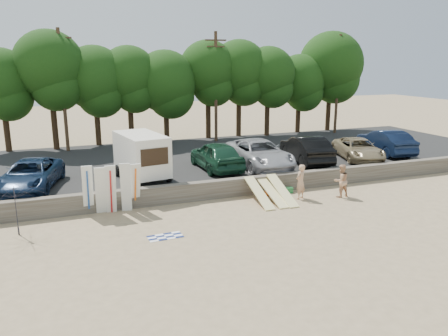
{
  "coord_description": "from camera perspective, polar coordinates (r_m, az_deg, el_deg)",
  "views": [
    {
      "loc": [
        -10.43,
        -18.73,
        7.41
      ],
      "look_at": [
        -2.2,
        3.0,
        1.66
      ],
      "focal_mm": 35.0,
      "sensor_mm": 36.0,
      "label": 1
    }
  ],
  "objects": [
    {
      "name": "beach_umbrella",
      "position": [
        20.88,
        -25.34,
        -5.02
      ],
      "size": [
        2.71,
        2.67,
        2.24
      ],
      "primitive_type": "imported",
      "rotation": [
        0.0,
        0.0,
        1.48
      ],
      "color": "black",
      "rests_on": "ground"
    },
    {
      "name": "box_trailer",
      "position": [
        25.51,
        -10.74,
        1.81
      ],
      "size": [
        2.9,
        4.41,
        2.63
      ],
      "rotation": [
        0.0,
        0.0,
        0.17
      ],
      "color": "white",
      "rests_on": "parking_lot"
    },
    {
      "name": "car_4",
      "position": [
        31.76,
        17.13,
        2.4
      ],
      "size": [
        3.75,
        5.62,
        1.43
      ],
      "primitive_type": "imported",
      "rotation": [
        0.0,
        0.0,
        -0.29
      ],
      "color": "#907E5B",
      "rests_on": "parking_lot"
    },
    {
      "name": "surfboard_low_1",
      "position": [
        23.73,
        6.31,
        -3.19
      ],
      "size": [
        0.56,
        2.89,
        0.94
      ],
      "primitive_type": "cube",
      "rotation": [
        0.3,
        0.0,
        0.0
      ],
      "color": "#F3E699",
      "rests_on": "ground"
    },
    {
      "name": "car_1",
      "position": [
        27.43,
        -1.01,
        1.67
      ],
      "size": [
        2.26,
        5.33,
        1.8
      ],
      "primitive_type": "imported",
      "rotation": [
        0.0,
        0.0,
        3.17
      ],
      "color": "#153B27",
      "rests_on": "parking_lot"
    },
    {
      "name": "surfboard_upright_0",
      "position": [
        22.22,
        -17.35,
        -2.78
      ],
      "size": [
        0.51,
        0.61,
        2.55
      ],
      "primitive_type": "cube",
      "rotation": [
        0.21,
        0.0,
        0.01
      ],
      "color": "white",
      "rests_on": "ground"
    },
    {
      "name": "surfboard_upright_4",
      "position": [
        22.42,
        -11.53,
        -2.34
      ],
      "size": [
        0.52,
        0.86,
        2.49
      ],
      "primitive_type": "cube",
      "rotation": [
        0.31,
        0.0,
        0.02
      ],
      "color": "white",
      "rests_on": "ground"
    },
    {
      "name": "car_3",
      "position": [
        29.88,
        10.66,
        2.45
      ],
      "size": [
        2.77,
        5.73,
        1.81
      ],
      "primitive_type": "imported",
      "rotation": [
        0.0,
        0.0,
        2.98
      ],
      "color": "black",
      "rests_on": "parking_lot"
    },
    {
      "name": "car_0",
      "position": [
        25.49,
        -23.96,
        -0.8
      ],
      "size": [
        3.78,
        5.96,
        1.53
      ],
      "primitive_type": "imported",
      "rotation": [
        0.0,
        0.0,
        -0.24
      ],
      "color": "#122340",
      "rests_on": "parking_lot"
    },
    {
      "name": "parking_lot",
      "position": [
        31.83,
        -1.08,
        1.08
      ],
      "size": [
        44.0,
        14.5,
        0.7
      ],
      "primitive_type": "cube",
      "color": "#282828",
      "rests_on": "ground"
    },
    {
      "name": "surfboard_low_2",
      "position": [
        23.87,
        7.59,
        -2.89
      ],
      "size": [
        0.56,
        2.83,
        1.13
      ],
      "primitive_type": "cube",
      "rotation": [
        0.36,
        0.0,
        0.0
      ],
      "color": "#F3E699",
      "rests_on": "ground"
    },
    {
      "name": "ground",
      "position": [
        22.68,
        7.94,
        -5.31
      ],
      "size": [
        120.0,
        120.0,
        0.0
      ],
      "primitive_type": "plane",
      "color": "tan",
      "rests_on": "ground"
    },
    {
      "name": "treeline",
      "position": [
        37.95,
        -3.37,
        12.34
      ],
      "size": [
        33.84,
        6.21,
        9.41
      ],
      "color": "#382616",
      "rests_on": "parking_lot"
    },
    {
      "name": "utility_poles",
      "position": [
        36.94,
        -1.07,
        10.82
      ],
      "size": [
        25.8,
        0.26,
        9.0
      ],
      "color": "#473321",
      "rests_on": "parking_lot"
    },
    {
      "name": "car_5",
      "position": [
        34.23,
        20.34,
        3.24
      ],
      "size": [
        2.65,
        5.61,
        1.78
      ],
      "primitive_type": "imported",
      "rotation": [
        0.0,
        0.0,
        3.0
      ],
      "color": "#0D1932",
      "rests_on": "parking_lot"
    },
    {
      "name": "beach_towel",
      "position": [
        19.24,
        -7.69,
        -8.87
      ],
      "size": [
        1.57,
        1.57,
        0.0
      ],
      "primitive_type": "plane",
      "rotation": [
        0.0,
        0.0,
        0.05
      ],
      "color": "white",
      "rests_on": "ground"
    },
    {
      "name": "beachgoer_b",
      "position": [
        25.0,
        15.04,
        -1.62
      ],
      "size": [
        0.92,
        0.73,
        1.85
      ],
      "primitive_type": "imported",
      "rotation": [
        0.0,
        0.0,
        3.17
      ],
      "color": "tan",
      "rests_on": "ground"
    },
    {
      "name": "surfboard_upright_1",
      "position": [
        22.05,
        -15.83,
        -2.86
      ],
      "size": [
        0.54,
        0.84,
        2.5
      ],
      "primitive_type": "cube",
      "rotation": [
        0.3,
        0.0,
        -0.04
      ],
      "color": "white",
      "rests_on": "ground"
    },
    {
      "name": "surfboard_low_0",
      "position": [
        23.34,
        4.6,
        -3.25
      ],
      "size": [
        0.56,
        2.84,
        1.09
      ],
      "primitive_type": "cube",
      "rotation": [
        0.35,
        0.0,
        0.0
      ],
      "color": "#F3E699",
      "rests_on": "ground"
    },
    {
      "name": "gear_bag",
      "position": [
        24.72,
        5.52,
        -3.34
      ],
      "size": [
        0.32,
        0.27,
        0.22
      ],
      "primitive_type": "cube",
      "rotation": [
        0.0,
        0.0,
        -0.09
      ],
      "color": "orange",
      "rests_on": "ground"
    },
    {
      "name": "surfboard_upright_3",
      "position": [
        22.16,
        -12.7,
        -2.5
      ],
      "size": [
        0.58,
        0.61,
        2.57
      ],
      "primitive_type": "cube",
      "rotation": [
        0.18,
        0.0,
        -0.16
      ],
      "color": "white",
      "rests_on": "ground"
    },
    {
      "name": "cooler",
      "position": [
        25.36,
        8.49,
        -2.87
      ],
      "size": [
        0.41,
        0.34,
        0.32
      ],
      "primitive_type": "cube",
      "rotation": [
        0.0,
        0.0,
        -0.1
      ],
      "color": "#23813B",
      "rests_on": "ground"
    },
    {
      "name": "beachgoer_a",
      "position": [
        24.16,
        9.96,
        -1.78
      ],
      "size": [
        0.84,
        0.74,
        1.94
      ],
      "primitive_type": "imported",
      "rotation": [
        0.0,
        0.0,
        3.62
      ],
      "color": "tan",
      "rests_on": "ground"
    },
    {
      "name": "car_2",
      "position": [
        28.21,
        4.6,
        1.89
      ],
      "size": [
        2.87,
        6.2,
        1.72
      ],
      "primitive_type": "imported",
      "rotation": [
        0.0,
        0.0,
        0.0
      ],
      "color": "#A5A4AA",
      "rests_on": "parking_lot"
    },
    {
      "name": "surfboard_upright_2",
      "position": [
        22.07,
        -14.56,
        -2.71
      ],
      "size": [
        0.52,
        0.69,
        2.54
      ],
      "primitive_type": "cube",
      "rotation": [
        0.24,
        0.0,
        -0.03
      ],
      "color": "white",
      "rests_on": "ground"
    },
    {
      "name": "seawall",
      "position": [
        25.08,
        4.71,
        -2.14
      ],
      "size": [
        44.0,
        0.5,
        1.0
      ],
      "primitive_type": "cube",
      "color": "#6B6356",
      "rests_on": "ground"
    }
  ]
}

